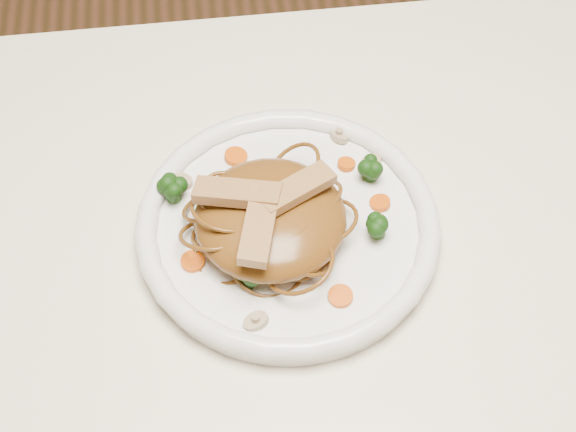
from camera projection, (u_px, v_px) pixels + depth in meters
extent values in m
cube|color=silver|center=(341.00, 324.00, 0.73)|extent=(1.20, 0.80, 0.04)
cylinder|color=white|center=(288.00, 230.00, 0.76)|extent=(0.29, 0.29, 0.02)
ellipsoid|color=brown|center=(270.00, 218.00, 0.73)|extent=(0.15, 0.15, 0.04)
cube|color=tan|center=(297.00, 189.00, 0.71)|extent=(0.07, 0.06, 0.01)
cube|color=tan|center=(237.00, 193.00, 0.71)|extent=(0.08, 0.05, 0.01)
cube|color=tan|center=(259.00, 226.00, 0.69)|extent=(0.04, 0.08, 0.01)
cylinder|color=#E35908|center=(346.00, 164.00, 0.79)|extent=(0.02, 0.02, 0.00)
cylinder|color=#E35908|center=(193.00, 261.00, 0.72)|extent=(0.02, 0.02, 0.00)
cylinder|color=#E35908|center=(380.00, 203.00, 0.76)|extent=(0.03, 0.03, 0.00)
cylinder|color=#E35908|center=(236.00, 156.00, 0.80)|extent=(0.03, 0.03, 0.00)
cylinder|color=#E35908|center=(340.00, 296.00, 0.70)|extent=(0.02, 0.02, 0.00)
cylinder|color=#C4B193|center=(256.00, 321.00, 0.69)|extent=(0.03, 0.03, 0.01)
cylinder|color=#C4B193|center=(371.00, 162.00, 0.79)|extent=(0.03, 0.03, 0.01)
cylinder|color=#C4B193|center=(180.00, 181.00, 0.78)|extent=(0.03, 0.03, 0.01)
cylinder|color=#C4B193|center=(339.00, 135.00, 0.81)|extent=(0.03, 0.03, 0.01)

